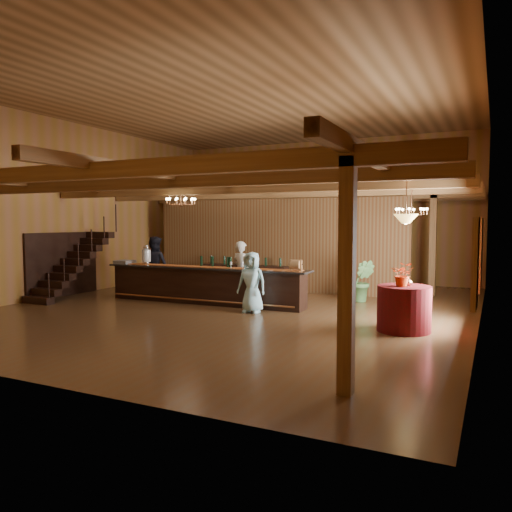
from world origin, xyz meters
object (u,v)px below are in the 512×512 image
at_px(raffle_drum, 296,264).
at_px(round_table, 404,309).
at_px(pendant_lamp, 406,219).
at_px(guest, 252,282).
at_px(backbar_shelf, 245,277).
at_px(beverage_dispenser, 146,255).
at_px(staff_second, 155,266).
at_px(chandelier_left, 181,201).
at_px(floor_plant, 362,281).
at_px(tasting_bar, 205,285).
at_px(bartender, 241,271).
at_px(chandelier_right, 411,211).

relative_size(raffle_drum, round_table, 0.30).
distance_m(pendant_lamp, guest, 4.25).
bearing_deg(backbar_shelf, guest, -62.22).
relative_size(beverage_dispenser, staff_second, 0.32).
height_order(chandelier_left, guest, chandelier_left).
xyz_separation_m(beverage_dispenser, floor_plant, (6.08, 2.20, -0.72)).
bearing_deg(raffle_drum, pendant_lamp, -23.61).
height_order(backbar_shelf, staff_second, staff_second).
height_order(backbar_shelf, chandelier_left, chandelier_left).
relative_size(backbar_shelf, pendant_lamp, 3.37).
relative_size(tasting_bar, raffle_drum, 18.47).
distance_m(tasting_bar, floor_plant, 4.57).
xyz_separation_m(tasting_bar, chandelier_left, (-0.38, -0.61, 2.37)).
xyz_separation_m(tasting_bar, round_table, (5.76, -1.29, -0.04)).
bearing_deg(staff_second, tasting_bar, 170.84).
distance_m(raffle_drum, floor_plant, 2.59).
bearing_deg(guest, tasting_bar, 155.72).
relative_size(chandelier_left, bartender, 0.45).
distance_m(round_table, floor_plant, 3.92).
bearing_deg(bartender, staff_second, 18.90).
distance_m(backbar_shelf, chandelier_left, 4.34).
height_order(bartender, floor_plant, bartender).
xyz_separation_m(round_table, guest, (-3.89, 0.56, 0.30)).
height_order(tasting_bar, floor_plant, floor_plant).
distance_m(chandelier_left, bartender, 2.73).
xyz_separation_m(raffle_drum, staff_second, (-5.05, 0.67, -0.28)).
bearing_deg(round_table, chandelier_right, 96.07).
relative_size(chandelier_left, staff_second, 0.43).
height_order(round_table, pendant_lamp, pendant_lamp).
distance_m(pendant_lamp, bartender, 5.66).
relative_size(tasting_bar, chandelier_right, 7.85).
relative_size(bartender, guest, 1.13).
relative_size(raffle_drum, chandelier_right, 0.43).
height_order(staff_second, guest, staff_second).
relative_size(chandelier_right, guest, 0.51).
height_order(chandelier_right, floor_plant, chandelier_right).
bearing_deg(round_table, backbar_shelf, 144.63).
bearing_deg(tasting_bar, backbar_shelf, 93.21).
bearing_deg(round_table, bartender, 156.91).
bearing_deg(pendant_lamp, bartender, 156.91).
bearing_deg(raffle_drum, floor_plant, 60.90).
relative_size(raffle_drum, pendant_lamp, 0.38).
bearing_deg(chandelier_left, round_table, -6.36).
distance_m(raffle_drum, bartender, 2.23).
distance_m(beverage_dispenser, round_table, 7.98).
height_order(backbar_shelf, guest, guest).
bearing_deg(chandelier_left, staff_second, 145.67).
distance_m(bartender, floor_plant, 3.55).
bearing_deg(raffle_drum, bartender, 157.67).
relative_size(round_table, floor_plant, 0.92).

